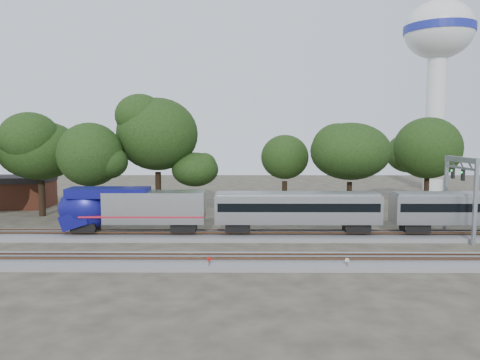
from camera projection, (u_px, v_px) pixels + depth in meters
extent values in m
plane|color=#383328|center=(206.00, 252.00, 43.19)|extent=(160.00, 160.00, 0.00)
cube|color=slate|center=(210.00, 236.00, 49.14)|extent=(160.00, 5.00, 0.40)
cube|color=brown|center=(210.00, 233.00, 48.38)|extent=(160.00, 0.08, 0.15)
cube|color=brown|center=(211.00, 230.00, 49.81)|extent=(160.00, 0.08, 0.15)
cube|color=slate|center=(202.00, 262.00, 39.19)|extent=(160.00, 5.00, 0.40)
cube|color=brown|center=(201.00, 258.00, 38.43)|extent=(160.00, 0.08, 0.15)
cube|color=brown|center=(203.00, 254.00, 39.86)|extent=(160.00, 0.08, 0.15)
cube|color=#ACAEB3|center=(155.00, 207.00, 48.87)|extent=(10.44, 2.96, 3.25)
ellipsoid|color=navy|center=(84.00, 209.00, 48.94)|extent=(5.32, 3.07, 4.53)
cube|color=navy|center=(109.00, 192.00, 48.75)|extent=(8.37, 2.90, 0.99)
cube|color=black|center=(88.00, 200.00, 48.84)|extent=(0.44, 2.27, 1.29)
cube|color=#AD1A2C|center=(144.00, 215.00, 48.96)|extent=(12.81, 3.00, 0.18)
cube|color=black|center=(86.00, 226.00, 49.12)|extent=(2.56, 2.17, 0.89)
cube|color=black|center=(184.00, 226.00, 49.06)|extent=(2.56, 2.17, 0.89)
cube|color=#ACAEB3|center=(297.00, 208.00, 48.80)|extent=(17.14, 2.96, 2.96)
cube|color=black|center=(297.00, 206.00, 48.77)|extent=(16.55, 3.01, 0.89)
cube|color=gray|center=(297.00, 194.00, 48.64)|extent=(16.75, 2.36, 0.34)
cube|color=black|center=(238.00, 226.00, 49.03)|extent=(2.56, 2.17, 0.89)
cube|color=black|center=(356.00, 227.00, 48.95)|extent=(2.56, 2.17, 0.89)
cube|color=#ACAEB3|center=(475.00, 209.00, 48.68)|extent=(17.14, 2.96, 2.96)
cube|color=black|center=(475.00, 206.00, 48.65)|extent=(16.55, 3.01, 0.89)
cube|color=gray|center=(476.00, 194.00, 48.53)|extent=(16.75, 2.36, 0.34)
cube|color=black|center=(415.00, 227.00, 48.91)|extent=(2.56, 2.17, 0.89)
cylinder|color=#512D19|center=(209.00, 264.00, 37.28)|extent=(0.07, 0.07, 0.98)
cylinder|color=#B7100D|center=(209.00, 259.00, 37.24)|extent=(0.34, 0.14, 0.35)
cylinder|color=#512D19|center=(347.00, 265.00, 37.14)|extent=(0.06, 0.06, 0.93)
cylinder|color=silver|center=(347.00, 260.00, 37.10)|extent=(0.33, 0.06, 0.33)
cube|color=#512D19|center=(262.00, 269.00, 37.14)|extent=(0.55, 0.39, 0.30)
cylinder|color=silver|center=(435.00, 124.00, 88.89)|extent=(3.63, 3.63, 25.40)
cone|color=silver|center=(433.00, 181.00, 89.97)|extent=(5.81, 5.81, 3.63)
ellipsoid|color=silver|center=(439.00, 30.00, 87.16)|extent=(12.70, 12.70, 10.79)
cylinder|color=navy|center=(439.00, 30.00, 87.16)|extent=(12.84, 12.84, 1.45)
cube|color=gray|center=(475.00, 202.00, 45.29)|extent=(0.33, 0.33, 8.51)
cube|color=gray|center=(446.00, 194.00, 51.87)|extent=(0.33, 0.33, 8.51)
cube|color=gray|center=(461.00, 160.00, 48.18)|extent=(0.38, 6.99, 0.57)
cube|color=gray|center=(461.00, 168.00, 48.27)|extent=(0.24, 6.99, 0.24)
cube|color=black|center=(463.00, 175.00, 47.21)|extent=(0.24, 0.47, 1.13)
cube|color=black|center=(453.00, 173.00, 49.46)|extent=(0.24, 0.47, 1.13)
cube|color=brown|center=(17.00, 195.00, 69.22)|extent=(9.67, 6.97, 3.76)
cube|color=black|center=(17.00, 179.00, 69.00)|extent=(9.88, 7.18, 0.85)
cylinder|color=black|center=(42.00, 198.00, 61.86)|extent=(0.70, 0.70, 4.69)
ellipsoid|color=black|center=(40.00, 150.00, 61.23)|extent=(8.84, 8.84, 7.51)
cylinder|color=black|center=(92.00, 203.00, 58.23)|extent=(0.70, 0.70, 4.48)
ellipsoid|color=black|center=(90.00, 154.00, 57.63)|extent=(8.44, 8.44, 7.18)
cylinder|color=black|center=(158.00, 194.00, 62.15)|extent=(0.70, 0.70, 5.82)
ellipsoid|color=black|center=(157.00, 134.00, 61.37)|extent=(10.97, 10.97, 9.32)
cylinder|color=black|center=(195.00, 203.00, 62.02)|extent=(0.70, 0.70, 3.32)
ellipsoid|color=black|center=(195.00, 169.00, 61.57)|extent=(6.27, 6.27, 5.33)
cylinder|color=black|center=(284.00, 195.00, 67.14)|extent=(0.70, 0.70, 4.07)
ellipsoid|color=black|center=(285.00, 157.00, 66.59)|extent=(7.67, 7.67, 6.52)
cylinder|color=black|center=(349.00, 200.00, 60.76)|extent=(0.70, 0.70, 4.63)
ellipsoid|color=black|center=(350.00, 151.00, 60.13)|extent=(8.74, 8.74, 7.43)
cylinder|color=black|center=(426.00, 192.00, 67.93)|extent=(0.70, 0.70, 4.75)
ellipsoid|color=black|center=(428.00, 148.00, 67.29)|extent=(8.95, 8.95, 7.61)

